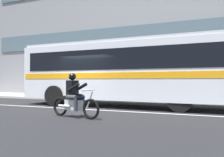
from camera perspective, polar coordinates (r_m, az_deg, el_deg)
name	(u,v)px	position (r m, az deg, el deg)	size (l,w,h in m)	color
ground_plane	(82,107)	(11.47, -7.32, -7.00)	(60.00, 60.00, 0.00)	black
sidewalk_curb	(119,98)	(16.07, 1.81, -4.88)	(28.00, 3.80, 0.15)	#B7B2A8
lane_center_stripe	(75,109)	(10.96, -8.90, -7.28)	(26.60, 0.14, 0.01)	silver
office_building_facade	(130,10)	(18.99, 4.35, 16.26)	(28.00, 0.89, 13.54)	gray
transit_bus	(123,69)	(11.80, 2.61, 2.34)	(10.60, 2.88, 3.22)	silver
motorcycle_with_rider	(75,99)	(8.37, -9.10, -4.89)	(2.12, 0.72, 1.56)	black
fire_hydrant	(64,92)	(16.61, -11.58, -3.19)	(0.22, 0.30, 0.75)	gold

